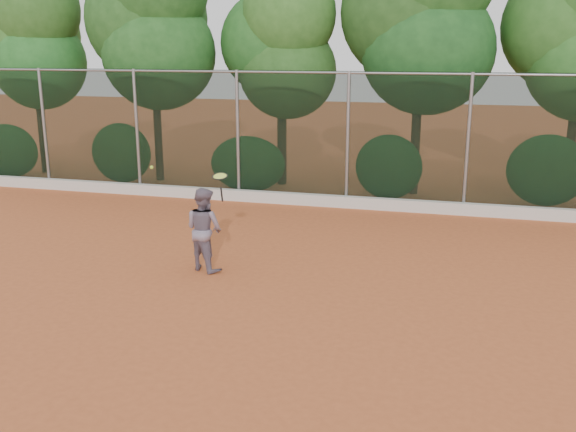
# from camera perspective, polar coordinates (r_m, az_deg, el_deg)

# --- Properties ---
(ground) EXTENTS (80.00, 80.00, 0.00)m
(ground) POSITION_cam_1_polar(r_m,az_deg,el_deg) (10.58, -1.41, -7.91)
(ground) COLOR #BE592C
(ground) RESTS_ON ground
(concrete_curb) EXTENTS (24.00, 0.20, 0.30)m
(concrete_curb) POSITION_cam_1_polar(r_m,az_deg,el_deg) (16.88, 5.09, 1.27)
(concrete_curb) COLOR beige
(concrete_curb) RESTS_ON ground
(tennis_player) EXTENTS (0.95, 0.86, 1.58)m
(tennis_player) POSITION_cam_1_polar(r_m,az_deg,el_deg) (12.06, -7.46, -1.17)
(tennis_player) COLOR slate
(tennis_player) RESTS_ON ground
(chainlink_fence) EXTENTS (24.09, 0.09, 3.50)m
(chainlink_fence) POSITION_cam_1_polar(r_m,az_deg,el_deg) (16.74, 5.33, 7.10)
(chainlink_fence) COLOR black
(chainlink_fence) RESTS_ON ground
(foliage_backdrop) EXTENTS (23.70, 3.63, 7.55)m
(foliage_backdrop) POSITION_cam_1_polar(r_m,az_deg,el_deg) (18.64, 4.87, 15.73)
(foliage_backdrop) COLOR #402918
(foliage_backdrop) RESTS_ON ground
(tennis_racket) EXTENTS (0.30, 0.30, 0.54)m
(tennis_racket) POSITION_cam_1_polar(r_m,az_deg,el_deg) (11.64, -6.05, 3.35)
(tennis_racket) COLOR black
(tennis_racket) RESTS_ON ground
(tennis_ball_in_flight) EXTENTS (0.06, 0.06, 0.06)m
(tennis_ball_in_flight) POSITION_cam_1_polar(r_m,az_deg,el_deg) (12.22, -12.03, 4.25)
(tennis_ball_in_flight) COLOR #C5ED36
(tennis_ball_in_flight) RESTS_ON ground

